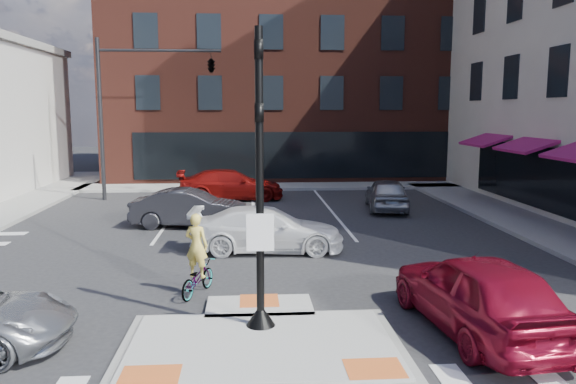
{
  "coord_description": "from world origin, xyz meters",
  "views": [
    {
      "loc": [
        -0.23,
        -10.65,
        4.52
      ],
      "look_at": [
        1.0,
        6.44,
        2.0
      ],
      "focal_mm": 35.0,
      "sensor_mm": 36.0,
      "label": 1
    }
  ],
  "objects": [
    {
      "name": "building_n",
      "position": [
        3.0,
        31.99,
        7.8
      ],
      "size": [
        24.4,
        18.4,
        15.5
      ],
      "color": "#522219",
      "rests_on": "ground"
    },
    {
      "name": "mast_arm_signal",
      "position": [
        -3.47,
        18.0,
        6.21
      ],
      "size": [
        6.1,
        2.24,
        8.0
      ],
      "color": "black",
      "rests_on": "ground"
    },
    {
      "name": "building_far_left",
      "position": [
        -4.0,
        52.0,
        5.0
      ],
      "size": [
        10.0,
        12.0,
        10.0
      ],
      "primitive_type": "cube",
      "color": "slate",
      "rests_on": "ground"
    },
    {
      "name": "sidewalk_e",
      "position": [
        10.8,
        10.0,
        0.07
      ],
      "size": [
        3.0,
        24.0,
        0.15
      ],
      "primitive_type": "cube",
      "color": "gray",
      "rests_on": "ground"
    },
    {
      "name": "red_sedan",
      "position": [
        4.41,
        0.0,
        0.84
      ],
      "size": [
        2.54,
        5.11,
        1.67
      ],
      "primitive_type": "imported",
      "rotation": [
        0.0,
        0.0,
        3.26
      ],
      "color": "maroon",
      "rests_on": "ground"
    },
    {
      "name": "white_pickup",
      "position": [
        0.36,
        7.0,
        0.71
      ],
      "size": [
        4.99,
        2.25,
        1.42
      ],
      "primitive_type": "imported",
      "rotation": [
        0.0,
        0.0,
        1.52
      ],
      "color": "white",
      "rests_on": "ground"
    },
    {
      "name": "ground",
      "position": [
        0.0,
        0.0,
        0.0
      ],
      "size": [
        120.0,
        120.0,
        0.0
      ],
      "primitive_type": "plane",
      "color": "#28282B",
      "rests_on": "ground"
    },
    {
      "name": "bg_car_dark",
      "position": [
        -2.5,
        11.0,
        0.74
      ],
      "size": [
        4.6,
        2.02,
        1.47
      ],
      "primitive_type": "imported",
      "rotation": [
        0.0,
        0.0,
        1.46
      ],
      "color": "#26262B",
      "rests_on": "ground"
    },
    {
      "name": "bg_car_red",
      "position": [
        -1.11,
        17.51,
        0.77
      ],
      "size": [
        5.43,
        2.54,
        1.53
      ],
      "primitive_type": "imported",
      "rotation": [
        0.0,
        0.0,
        1.65
      ],
      "color": "maroon",
      "rests_on": "ground"
    },
    {
      "name": "refuge_island",
      "position": [
        0.0,
        -0.26,
        0.05
      ],
      "size": [
        5.4,
        4.65,
        0.13
      ],
      "color": "gray",
      "rests_on": "ground"
    },
    {
      "name": "building_far_right",
      "position": [
        9.0,
        54.0,
        6.0
      ],
      "size": [
        12.0,
        12.0,
        12.0
      ],
      "primitive_type": "cube",
      "color": "brown",
      "rests_on": "ground"
    },
    {
      "name": "signal_pole",
      "position": [
        0.0,
        0.4,
        2.36
      ],
      "size": [
        0.6,
        0.6,
        5.98
      ],
      "color": "black",
      "rests_on": "refuge_island"
    },
    {
      "name": "sidewalk_n",
      "position": [
        3.0,
        22.0,
        0.07
      ],
      "size": [
        26.0,
        3.0,
        0.15
      ],
      "primitive_type": "cube",
      "color": "gray",
      "rests_on": "ground"
    },
    {
      "name": "bg_car_silver",
      "position": [
        6.06,
        14.15,
        0.73
      ],
      "size": [
        2.3,
        4.48,
        1.46
      ],
      "primitive_type": "imported",
      "rotation": [
        0.0,
        0.0,
        3.0
      ],
      "color": "#A0A3A7",
      "rests_on": "ground"
    },
    {
      "name": "cyclist",
      "position": [
        -1.5,
        2.8,
        0.69
      ],
      "size": [
        1.11,
        1.67,
        2.04
      ],
      "rotation": [
        0.0,
        0.0,
        2.75
      ],
      "color": "#3F3F44",
      "rests_on": "ground"
    }
  ]
}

